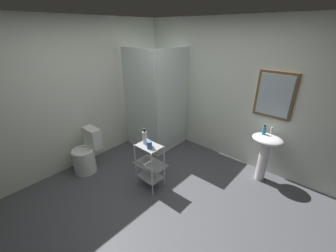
# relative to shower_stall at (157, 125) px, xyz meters

# --- Properties ---
(ground_plane) EXTENTS (4.20, 4.20, 0.02)m
(ground_plane) POSITION_rel_shower_stall_xyz_m (1.20, -1.22, -0.47)
(ground_plane) COLOR #4C4E54
(wall_back) EXTENTS (4.20, 0.14, 2.50)m
(wall_back) POSITION_rel_shower_stall_xyz_m (1.21, 0.63, 0.79)
(wall_back) COLOR silver
(wall_back) RESTS_ON ground_plane
(wall_left) EXTENTS (0.10, 4.20, 2.50)m
(wall_left) POSITION_rel_shower_stall_xyz_m (-0.65, -1.22, 0.79)
(wall_left) COLOR silver
(wall_left) RESTS_ON ground_plane
(shower_stall) EXTENTS (0.92, 0.92, 2.00)m
(shower_stall) POSITION_rel_shower_stall_xyz_m (0.00, 0.00, 0.00)
(shower_stall) COLOR white
(shower_stall) RESTS_ON ground_plane
(pedestal_sink) EXTENTS (0.46, 0.37, 0.81)m
(pedestal_sink) POSITION_rel_shower_stall_xyz_m (2.09, 0.30, 0.12)
(pedestal_sink) COLOR white
(pedestal_sink) RESTS_ON ground_plane
(sink_faucet) EXTENTS (0.03, 0.03, 0.10)m
(sink_faucet) POSITION_rel_shower_stall_xyz_m (2.09, 0.42, 0.40)
(sink_faucet) COLOR silver
(sink_faucet) RESTS_ON pedestal_sink
(toilet) EXTENTS (0.37, 0.49, 0.76)m
(toilet) POSITION_rel_shower_stall_xyz_m (-0.28, -1.47, -0.15)
(toilet) COLOR white
(toilet) RESTS_ON ground_plane
(storage_cart) EXTENTS (0.38, 0.28, 0.74)m
(storage_cart) POSITION_rel_shower_stall_xyz_m (0.85, -1.04, -0.03)
(storage_cart) COLOR silver
(storage_cart) RESTS_ON ground_plane
(hand_soap_bottle) EXTENTS (0.06, 0.06, 0.15)m
(hand_soap_bottle) POSITION_rel_shower_stall_xyz_m (2.01, 0.30, 0.41)
(hand_soap_bottle) COLOR #389ED1
(hand_soap_bottle) RESTS_ON pedestal_sink
(lotion_bottle_white) EXTENTS (0.06, 0.06, 0.25)m
(lotion_bottle_white) POSITION_rel_shower_stall_xyz_m (0.77, -1.04, 0.38)
(lotion_bottle_white) COLOR white
(lotion_bottle_white) RESTS_ON storage_cart
(rinse_cup) EXTENTS (0.07, 0.07, 0.11)m
(rinse_cup) POSITION_rel_shower_stall_xyz_m (0.91, -1.08, 0.33)
(rinse_cup) COLOR #3870B2
(rinse_cup) RESTS_ON storage_cart
(bath_mat) EXTENTS (0.60, 0.40, 0.02)m
(bath_mat) POSITION_rel_shower_stall_xyz_m (0.44, -0.64, -0.45)
(bath_mat) COLOR gray
(bath_mat) RESTS_ON ground_plane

